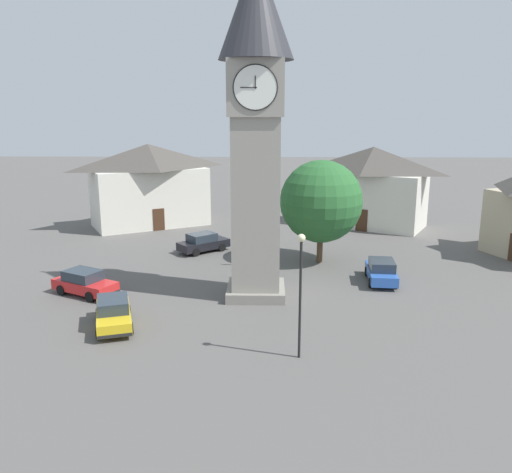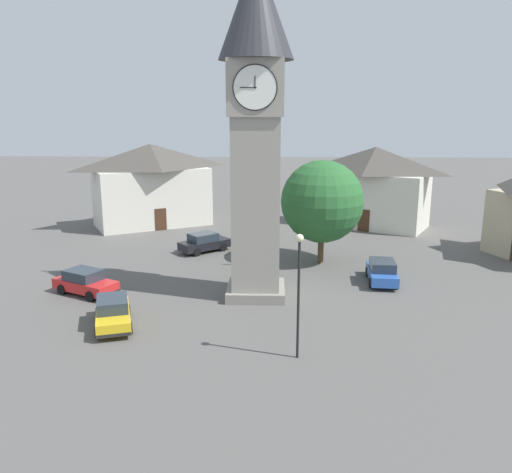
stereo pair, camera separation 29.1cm
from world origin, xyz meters
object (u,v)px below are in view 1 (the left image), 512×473
(car_silver_kerb, at_px, (85,283))
(car_white_side, at_px, (203,243))
(building_terrace_right, at_px, (372,186))
(lamp_post, at_px, (301,278))
(car_blue_kerb, at_px, (381,271))
(clock_tower, at_px, (256,104))
(pedestrian, at_px, (264,240))
(car_red_corner, at_px, (113,313))
(tree, at_px, (321,201))
(building_shop_left, at_px, (149,184))
(road_sign, at_px, (252,242))

(car_silver_kerb, xyz_separation_m, car_white_side, (-6.07, -10.23, 0.00))
(building_terrace_right, relative_size, lamp_post, 2.01)
(car_blue_kerb, distance_m, building_terrace_right, 18.00)
(car_blue_kerb, relative_size, lamp_post, 0.73)
(clock_tower, bearing_deg, lamp_post, 104.75)
(car_white_side, relative_size, lamp_post, 0.73)
(pedestrian, height_order, lamp_post, lamp_post)
(lamp_post, bearing_deg, clock_tower, -75.25)
(clock_tower, xyz_separation_m, lamp_post, (-2.18, 8.30, -7.61))
(clock_tower, relative_size, pedestrian, 11.60)
(car_red_corner, bearing_deg, lamp_post, 160.97)
(car_silver_kerb, bearing_deg, car_red_corner, 123.40)
(car_blue_kerb, relative_size, car_silver_kerb, 0.96)
(car_silver_kerb, relative_size, building_terrace_right, 0.38)
(tree, bearing_deg, car_blue_kerb, 128.06)
(building_shop_left, bearing_deg, car_red_corner, 98.12)
(clock_tower, height_order, building_terrace_right, clock_tower)
(pedestrian, bearing_deg, car_blue_kerb, 136.73)
(clock_tower, relative_size, car_white_side, 4.61)
(pedestrian, bearing_deg, car_red_corner, 62.72)
(car_silver_kerb, distance_m, building_terrace_right, 29.70)
(car_silver_kerb, relative_size, lamp_post, 0.76)
(car_blue_kerb, xyz_separation_m, road_sign, (8.65, -3.24, 1.14))
(clock_tower, distance_m, building_shop_left, 23.99)
(clock_tower, bearing_deg, car_blue_kerb, -161.56)
(car_blue_kerb, bearing_deg, road_sign, -20.52)
(car_silver_kerb, xyz_separation_m, pedestrian, (-11.00, -10.19, 0.25))
(tree, height_order, road_sign, tree)
(car_silver_kerb, height_order, road_sign, road_sign)
(pedestrian, relative_size, lamp_post, 0.29)
(car_white_side, xyz_separation_m, lamp_post, (-6.69, 18.41, 3.06))
(car_blue_kerb, distance_m, lamp_post, 12.94)
(car_white_side, distance_m, lamp_post, 19.82)
(tree, distance_m, building_shop_left, 20.04)
(pedestrian, distance_m, lamp_post, 18.66)
(car_blue_kerb, xyz_separation_m, pedestrian, (7.79, -7.33, 0.25))
(car_blue_kerb, distance_m, pedestrian, 10.70)
(car_blue_kerb, distance_m, road_sign, 9.31)
(car_red_corner, bearing_deg, car_white_side, -100.64)
(building_terrace_right, bearing_deg, car_blue_kerb, 81.65)
(pedestrian, bearing_deg, building_shop_left, -41.32)
(car_silver_kerb, distance_m, building_shop_left, 20.44)
(building_shop_left, distance_m, lamp_post, 31.23)
(car_white_side, height_order, building_terrace_right, building_terrace_right)
(pedestrian, bearing_deg, clock_tower, 87.56)
(car_blue_kerb, bearing_deg, lamp_post, 61.34)
(clock_tower, bearing_deg, building_shop_left, -61.42)
(car_red_corner, distance_m, tree, 17.62)
(lamp_post, xyz_separation_m, road_sign, (2.62, -14.28, -1.93))
(clock_tower, bearing_deg, car_white_side, -65.98)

